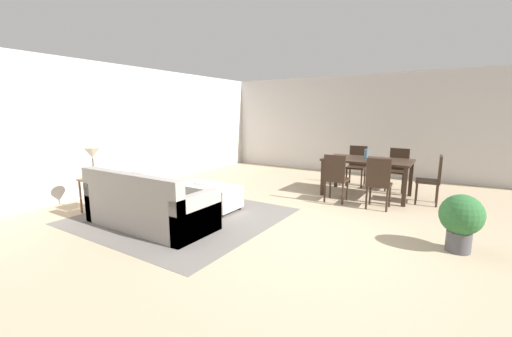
% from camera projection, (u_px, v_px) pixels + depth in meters
% --- Properties ---
extents(ground_plane, '(10.80, 10.80, 0.00)m').
position_uv_depth(ground_plane, '(301.00, 233.00, 4.53)').
color(ground_plane, tan).
extents(wall_back, '(9.00, 0.12, 2.70)m').
position_uv_depth(wall_back, '(380.00, 126.00, 8.46)').
color(wall_back, beige).
rests_on(wall_back, ground_plane).
extents(wall_left, '(0.12, 11.00, 2.70)m').
position_uv_depth(wall_left, '(126.00, 128.00, 7.08)').
color(wall_left, beige).
rests_on(wall_left, ground_plane).
extents(area_rug, '(3.00, 2.80, 0.01)m').
position_uv_depth(area_rug, '(182.00, 216.00, 5.26)').
color(area_rug, slate).
rests_on(area_rug, ground_plane).
extents(couch, '(2.02, 0.87, 0.86)m').
position_uv_depth(couch, '(148.00, 207.00, 4.75)').
color(couch, gray).
rests_on(couch, ground_plane).
extents(ottoman_table, '(1.15, 0.60, 0.44)m').
position_uv_depth(ottoman_table, '(207.00, 195.00, 5.63)').
color(ottoman_table, silver).
rests_on(ottoman_table, ground_plane).
extents(side_table, '(0.40, 0.40, 0.59)m').
position_uv_depth(side_table, '(95.00, 186.00, 5.40)').
color(side_table, brown).
rests_on(side_table, ground_plane).
extents(table_lamp, '(0.26, 0.26, 0.53)m').
position_uv_depth(table_lamp, '(92.00, 154.00, 5.31)').
color(table_lamp, brown).
rests_on(table_lamp, side_table).
extents(dining_table, '(1.67, 0.99, 0.76)m').
position_uv_depth(dining_table, '(367.00, 163.00, 6.46)').
color(dining_table, '#332319').
rests_on(dining_table, ground_plane).
extents(dining_chair_near_left, '(0.42, 0.42, 0.92)m').
position_uv_depth(dining_chair_near_left, '(336.00, 176.00, 5.98)').
color(dining_chair_near_left, '#332319').
rests_on(dining_chair_near_left, ground_plane).
extents(dining_chair_near_right, '(0.42, 0.42, 0.92)m').
position_uv_depth(dining_chair_near_right, '(379.00, 181.00, 5.55)').
color(dining_chair_near_right, '#332319').
rests_on(dining_chair_near_right, ground_plane).
extents(dining_chair_far_left, '(0.42, 0.42, 0.92)m').
position_uv_depth(dining_chair_far_left, '(357.00, 163.00, 7.46)').
color(dining_chair_far_left, '#332319').
rests_on(dining_chair_far_left, ground_plane).
extents(dining_chair_far_right, '(0.43, 0.43, 0.92)m').
position_uv_depth(dining_chair_far_right, '(398.00, 167.00, 6.93)').
color(dining_chair_far_right, '#332319').
rests_on(dining_chair_far_right, ground_plane).
extents(dining_chair_head_east, '(0.43, 0.43, 0.92)m').
position_uv_depth(dining_chair_head_east, '(433.00, 177.00, 5.86)').
color(dining_chair_head_east, '#332319').
rests_on(dining_chair_head_east, ground_plane).
extents(vase_centerpiece, '(0.08, 0.08, 0.20)m').
position_uv_depth(vase_centerpiece, '(366.00, 154.00, 6.47)').
color(vase_centerpiece, slate).
rests_on(vase_centerpiece, dining_table).
extents(book_on_ottoman, '(0.29, 0.24, 0.03)m').
position_uv_depth(book_on_ottoman, '(203.00, 183.00, 5.63)').
color(book_on_ottoman, silver).
rests_on(book_on_ottoman, ottoman_table).
extents(potted_plant, '(0.49, 0.49, 0.72)m').
position_uv_depth(potted_plant, '(461.00, 219.00, 3.86)').
color(potted_plant, '#4C4C51').
rests_on(potted_plant, ground_plane).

